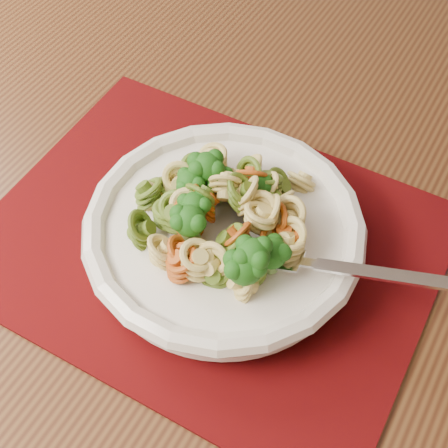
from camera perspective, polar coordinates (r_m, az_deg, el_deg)
The scene contains 5 objects.
dining_table at distance 0.74m, azimuth 2.97°, elevation 3.72°, with size 1.69×1.21×0.77m.
placemat at distance 0.57m, azimuth -1.48°, elevation -1.82°, with size 0.40×0.31×0.00m, color #500703.
pasta_bowl at distance 0.54m, azimuth 0.00°, elevation -0.73°, with size 0.24×0.24×0.05m.
pasta_broccoli_heap at distance 0.52m, azimuth 0.00°, elevation 0.40°, with size 0.21×0.21×0.06m, color tan, non-canonical shape.
fork at distance 0.50m, azimuth 5.76°, elevation -3.27°, with size 0.19×0.02×0.01m, color silver, non-canonical shape.
Camera 1 is at (0.95, 0.26, 1.23)m, focal length 50.00 mm.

